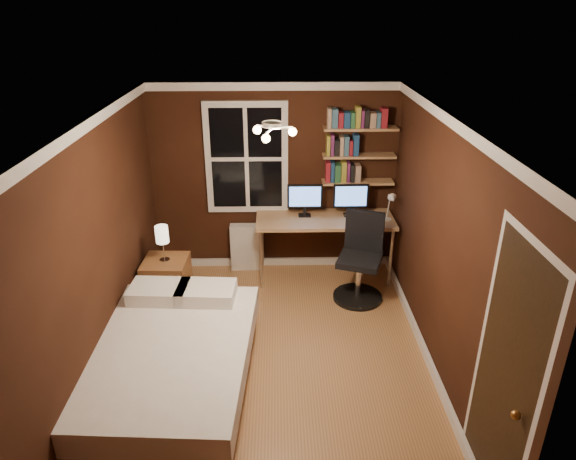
{
  "coord_description": "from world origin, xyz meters",
  "views": [
    {
      "loc": [
        0.04,
        -4.31,
        3.42
      ],
      "look_at": [
        0.15,
        0.45,
        1.27
      ],
      "focal_mm": 32.0,
      "sensor_mm": 36.0,
      "label": 1
    }
  ],
  "objects_px": {
    "desk": "(325,222)",
    "desk_lamp": "(390,206)",
    "bed": "(167,367)",
    "bedside_lamp": "(163,244)",
    "office_chair": "(360,266)",
    "radiator": "(247,247)",
    "monitor_left": "(305,200)",
    "monitor_right": "(351,200)",
    "nightstand": "(167,284)"
  },
  "relations": [
    {
      "from": "bed",
      "to": "desk",
      "type": "bearing_deg",
      "value": 57.01
    },
    {
      "from": "radiator",
      "to": "desk",
      "type": "bearing_deg",
      "value": -12.84
    },
    {
      "from": "bedside_lamp",
      "to": "office_chair",
      "type": "height_order",
      "value": "office_chair"
    },
    {
      "from": "nightstand",
      "to": "monitor_left",
      "type": "height_order",
      "value": "monitor_left"
    },
    {
      "from": "bed",
      "to": "bedside_lamp",
      "type": "xyz_separation_m",
      "value": [
        -0.28,
        1.51,
        0.54
      ]
    },
    {
      "from": "bed",
      "to": "radiator",
      "type": "xyz_separation_m",
      "value": [
        0.61,
        2.47,
        0.02
      ]
    },
    {
      "from": "monitor_right",
      "to": "desk_lamp",
      "type": "bearing_deg",
      "value": -27.98
    },
    {
      "from": "bedside_lamp",
      "to": "desk",
      "type": "bearing_deg",
      "value": 20.41
    },
    {
      "from": "bed",
      "to": "monitor_right",
      "type": "relative_size",
      "value": 4.88
    },
    {
      "from": "bedside_lamp",
      "to": "monitor_left",
      "type": "height_order",
      "value": "monitor_left"
    },
    {
      "from": "nightstand",
      "to": "radiator",
      "type": "xyz_separation_m",
      "value": [
        0.9,
        0.96,
        0.01
      ]
    },
    {
      "from": "bedside_lamp",
      "to": "monitor_left",
      "type": "distance_m",
      "value": 1.87
    },
    {
      "from": "bedside_lamp",
      "to": "monitor_left",
      "type": "bearing_deg",
      "value": 25.76
    },
    {
      "from": "radiator",
      "to": "nightstand",
      "type": "bearing_deg",
      "value": -133.2
    },
    {
      "from": "monitor_right",
      "to": "bedside_lamp",
      "type": "bearing_deg",
      "value": -160.35
    },
    {
      "from": "monitor_right",
      "to": "desk_lamp",
      "type": "xyz_separation_m",
      "value": [
        0.46,
        -0.24,
        0.01
      ]
    },
    {
      "from": "desk",
      "to": "desk_lamp",
      "type": "relative_size",
      "value": 4.02
    },
    {
      "from": "monitor_right",
      "to": "office_chair",
      "type": "xyz_separation_m",
      "value": [
        0.06,
        -0.63,
        -0.63
      ]
    },
    {
      "from": "radiator",
      "to": "desk_lamp",
      "type": "bearing_deg",
      "value": -12.1
    },
    {
      "from": "bedside_lamp",
      "to": "desk",
      "type": "height_order",
      "value": "bedside_lamp"
    },
    {
      "from": "bed",
      "to": "desk_lamp",
      "type": "relative_size",
      "value": 5.0
    },
    {
      "from": "desk",
      "to": "desk_lamp",
      "type": "height_order",
      "value": "desk_lamp"
    },
    {
      "from": "nightstand",
      "to": "office_chair",
      "type": "height_order",
      "value": "office_chair"
    },
    {
      "from": "radiator",
      "to": "desk_lamp",
      "type": "relative_size",
      "value": 1.48
    },
    {
      "from": "office_chair",
      "to": "desk_lamp",
      "type": "bearing_deg",
      "value": 63.72
    },
    {
      "from": "nightstand",
      "to": "monitor_right",
      "type": "xyz_separation_m",
      "value": [
        2.26,
        0.81,
        0.74
      ]
    },
    {
      "from": "radiator",
      "to": "desk_lamp",
      "type": "height_order",
      "value": "desk_lamp"
    },
    {
      "from": "radiator",
      "to": "monitor_left",
      "type": "bearing_deg",
      "value": -10.76
    },
    {
      "from": "bed",
      "to": "office_chair",
      "type": "distance_m",
      "value": 2.66
    },
    {
      "from": "desk_lamp",
      "to": "bed",
      "type": "bearing_deg",
      "value": -139.6
    },
    {
      "from": "desk",
      "to": "office_chair",
      "type": "xyz_separation_m",
      "value": [
        0.39,
        -0.54,
        -0.35
      ]
    },
    {
      "from": "monitor_left",
      "to": "desk_lamp",
      "type": "bearing_deg",
      "value": -13.08
    },
    {
      "from": "bed",
      "to": "desk",
      "type": "height_order",
      "value": "desk"
    },
    {
      "from": "monitor_right",
      "to": "desk_lamp",
      "type": "relative_size",
      "value": 1.02
    },
    {
      "from": "desk",
      "to": "office_chair",
      "type": "relative_size",
      "value": 1.61
    },
    {
      "from": "bedside_lamp",
      "to": "desk_lamp",
      "type": "distance_m",
      "value": 2.79
    },
    {
      "from": "monitor_left",
      "to": "desk_lamp",
      "type": "height_order",
      "value": "desk_lamp"
    },
    {
      "from": "office_chair",
      "to": "radiator",
      "type": "bearing_deg",
      "value": 171.01
    },
    {
      "from": "bed",
      "to": "radiator",
      "type": "distance_m",
      "value": 2.54
    },
    {
      "from": "radiator",
      "to": "office_chair",
      "type": "bearing_deg",
      "value": -28.46
    },
    {
      "from": "monitor_right",
      "to": "monitor_left",
      "type": "bearing_deg",
      "value": 180.0
    },
    {
      "from": "desk_lamp",
      "to": "bedside_lamp",
      "type": "bearing_deg",
      "value": -168.28
    },
    {
      "from": "radiator",
      "to": "monitor_right",
      "type": "distance_m",
      "value": 1.56
    },
    {
      "from": "nightstand",
      "to": "desk_lamp",
      "type": "xyz_separation_m",
      "value": [
        2.72,
        0.56,
        0.75
      ]
    },
    {
      "from": "bed",
      "to": "bedside_lamp",
      "type": "relative_size",
      "value": 5.06
    },
    {
      "from": "office_chair",
      "to": "desk",
      "type": "bearing_deg",
      "value": 145.62
    },
    {
      "from": "desk",
      "to": "desk_lamp",
      "type": "bearing_deg",
      "value": -11.12
    },
    {
      "from": "monitor_left",
      "to": "office_chair",
      "type": "distance_m",
      "value": 1.1
    },
    {
      "from": "bed",
      "to": "desk_lamp",
      "type": "distance_m",
      "value": 3.29
    },
    {
      "from": "desk",
      "to": "desk_lamp",
      "type": "xyz_separation_m",
      "value": [
        0.79,
        -0.15,
        0.28
      ]
    }
  ]
}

